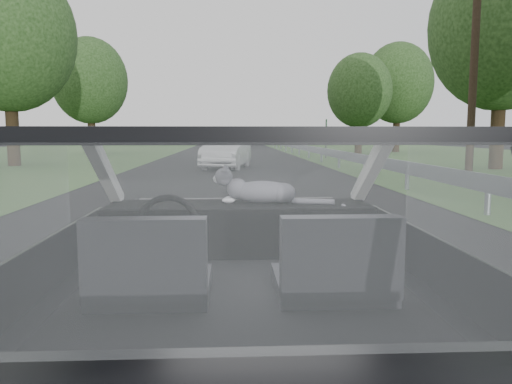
{
  "coord_description": "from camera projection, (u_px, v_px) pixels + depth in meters",
  "views": [
    {
      "loc": [
        -0.05,
        -2.38,
        1.43
      ],
      "look_at": [
        0.1,
        0.56,
        1.08
      ],
      "focal_mm": 35.0,
      "sensor_mm": 36.0,
      "label": 1
    }
  ],
  "objects": [
    {
      "name": "subject_car",
      "position": [
        242.0,
        277.0,
        2.45
      ],
      "size": [
        1.8,
        4.0,
        1.45
      ],
      "primitive_type": "cube",
      "color": "black",
      "rests_on": "ground"
    },
    {
      "name": "dashboard",
      "position": [
        240.0,
        228.0,
        3.05
      ],
      "size": [
        1.58,
        0.45,
        0.3
      ],
      "primitive_type": "cube",
      "color": "black",
      "rests_on": "subject_car"
    },
    {
      "name": "driver_seat",
      "position": [
        149.0,
        262.0,
        2.12
      ],
      "size": [
        0.5,
        0.72,
        0.42
      ],
      "primitive_type": "cube",
      "color": "black",
      "rests_on": "subject_car"
    },
    {
      "name": "passenger_seat",
      "position": [
        335.0,
        260.0,
        2.16
      ],
      "size": [
        0.5,
        0.72,
        0.42
      ],
      "primitive_type": "cube",
      "color": "black",
      "rests_on": "subject_car"
    },
    {
      "name": "steering_wheel",
      "position": [
        168.0,
        226.0,
        2.73
      ],
      "size": [
        0.36,
        0.36,
        0.04
      ],
      "primitive_type": "torus",
      "color": "black",
      "rests_on": "dashboard"
    },
    {
      "name": "cat",
      "position": [
        262.0,
        190.0,
        3.06
      ],
      "size": [
        0.55,
        0.24,
        0.24
      ],
      "primitive_type": "ellipsoid",
      "rotation": [
        0.0,
        0.0,
        -0.15
      ],
      "color": "gray",
      "rests_on": "dashboard"
    },
    {
      "name": "guardrail",
      "position": [
        403.0,
        167.0,
        12.6
      ],
      "size": [
        0.05,
        90.0,
        0.32
      ],
      "primitive_type": "cube",
      "color": "#9198A2",
      "rests_on": "ground"
    },
    {
      "name": "other_car",
      "position": [
        227.0,
        151.0,
        20.43
      ],
      "size": [
        2.36,
        4.42,
        1.38
      ],
      "primitive_type": "imported",
      "rotation": [
        0.0,
        0.0,
        -0.17
      ],
      "color": "silver",
      "rests_on": "ground"
    },
    {
      "name": "highway_sign",
      "position": [
        326.0,
        139.0,
        28.59
      ],
      "size": [
        0.21,
        0.89,
        2.22
      ],
      "primitive_type": "cube",
      "rotation": [
        0.0,
        0.0,
        -0.14
      ],
      "color": "#166D2F",
      "rests_on": "ground"
    },
    {
      "name": "utility_pole",
      "position": [
        474.0,
        57.0,
        16.17
      ],
      "size": [
        0.25,
        0.25,
        7.78
      ],
      "primitive_type": "cylinder",
      "rotation": [
        0.0,
        0.0,
        -0.0
      ],
      "color": "#3C2C20",
      "rests_on": "ground"
    },
    {
      "name": "tree_1",
      "position": [
        501.0,
        60.0,
        19.41
      ],
      "size": [
        7.13,
        7.13,
        8.5
      ],
      "primitive_type": null,
      "rotation": [
        0.0,
        0.0,
        0.33
      ],
      "color": "black",
      "rests_on": "ground"
    },
    {
      "name": "tree_2",
      "position": [
        359.0,
        105.0,
        34.13
      ],
      "size": [
        5.26,
        5.26,
        6.67
      ],
      "primitive_type": null,
      "rotation": [
        0.0,
        0.0,
        0.22
      ],
      "color": "black",
      "rests_on": "ground"
    },
    {
      "name": "tree_3",
      "position": [
        397.0,
        99.0,
        37.55
      ],
      "size": [
        5.72,
        5.72,
        7.97
      ],
      "primitive_type": null,
      "rotation": [
        0.0,
        0.0,
        0.09
      ],
      "color": "black",
      "rests_on": "ground"
    },
    {
      "name": "tree_5",
      "position": [
        9.0,
        66.0,
        21.43
      ],
      "size": [
        7.05,
        7.05,
        8.64
      ],
      "primitive_type": null,
      "rotation": [
        0.0,
        0.0,
        -0.28
      ],
      "color": "black",
      "rests_on": "ground"
    },
    {
      "name": "tree_6",
      "position": [
        90.0,
        98.0,
        33.93
      ],
      "size": [
        6.31,
        6.31,
        7.66
      ],
      "primitive_type": null,
      "rotation": [
        0.0,
        0.0,
        0.3
      ],
      "color": "black",
      "rests_on": "ground"
    }
  ]
}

